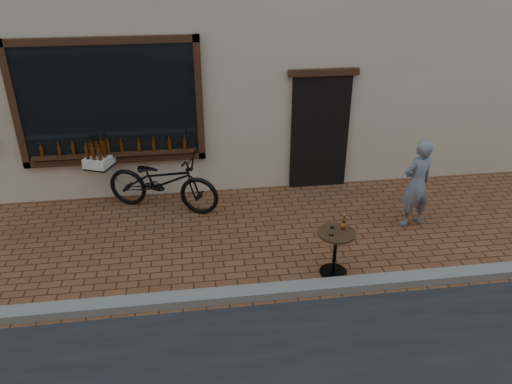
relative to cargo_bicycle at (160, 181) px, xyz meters
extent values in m
plane|color=brown|center=(1.12, -2.91, -0.56)|extent=(90.00, 90.00, 0.00)
cube|color=slate|center=(1.12, -2.71, -0.50)|extent=(90.00, 0.25, 0.12)
cube|color=black|center=(-0.78, 0.54, 1.29)|extent=(3.00, 0.06, 2.00)
cube|color=black|center=(-0.78, 0.52, 2.35)|extent=(3.24, 0.10, 0.12)
cube|color=black|center=(-0.78, 0.52, 0.23)|extent=(3.24, 0.10, 0.12)
cube|color=black|center=(-2.34, 0.52, 1.29)|extent=(0.12, 0.10, 2.24)
cube|color=black|center=(0.78, 0.52, 1.29)|extent=(0.12, 0.10, 2.24)
cube|color=black|center=(-0.78, 0.47, 0.36)|extent=(2.90, 0.16, 0.05)
cube|color=black|center=(3.02, 0.55, 0.54)|extent=(1.10, 0.10, 2.20)
cube|color=black|center=(3.02, 0.52, 1.70)|extent=(1.30, 0.10, 0.12)
cylinder|color=#3D1C07|center=(-2.03, 0.47, 0.48)|extent=(0.06, 0.06, 0.19)
cylinder|color=#3D1C07|center=(-1.75, 0.47, 0.48)|extent=(0.06, 0.06, 0.19)
cylinder|color=#3D1C07|center=(-1.48, 0.47, 0.48)|extent=(0.06, 0.06, 0.19)
cylinder|color=#3D1C07|center=(-1.20, 0.47, 0.48)|extent=(0.06, 0.06, 0.19)
cylinder|color=#3D1C07|center=(-0.92, 0.47, 0.48)|extent=(0.06, 0.06, 0.19)
cylinder|color=#3D1C07|center=(-0.64, 0.47, 0.48)|extent=(0.06, 0.06, 0.19)
cylinder|color=#3D1C07|center=(-0.37, 0.47, 0.48)|extent=(0.06, 0.06, 0.19)
cylinder|color=#3D1C07|center=(-0.09, 0.47, 0.48)|extent=(0.06, 0.06, 0.19)
cylinder|color=#3D1C07|center=(0.19, 0.47, 0.48)|extent=(0.06, 0.06, 0.19)
cylinder|color=#3D1C07|center=(0.47, 0.47, 0.48)|extent=(0.06, 0.06, 0.19)
imported|color=black|center=(0.04, -0.02, -0.01)|extent=(2.20, 1.45, 1.09)
cube|color=black|center=(-1.03, 0.42, 0.19)|extent=(0.60, 0.70, 0.04)
cube|color=silver|center=(-1.03, 0.42, 0.30)|extent=(0.61, 0.72, 0.17)
cylinder|color=#3D1C07|center=(-1.00, 0.17, 0.50)|extent=(0.07, 0.07, 0.23)
cylinder|color=#3D1C07|center=(-1.11, 0.21, 0.50)|extent=(0.07, 0.07, 0.23)
cylinder|color=#3D1C07|center=(-1.23, 0.26, 0.50)|extent=(0.07, 0.07, 0.23)
cylinder|color=#3D1C07|center=(-0.95, 0.30, 0.50)|extent=(0.07, 0.07, 0.23)
cylinder|color=#3D1C07|center=(-1.06, 0.35, 0.50)|extent=(0.07, 0.07, 0.23)
cylinder|color=#3D1C07|center=(-1.17, 0.40, 0.50)|extent=(0.07, 0.07, 0.23)
cylinder|color=#3D1C07|center=(-0.89, 0.44, 0.50)|extent=(0.07, 0.07, 0.23)
cylinder|color=#3D1C07|center=(-1.00, 0.48, 0.50)|extent=(0.07, 0.07, 0.23)
cylinder|color=#3D1C07|center=(-1.12, 0.53, 0.50)|extent=(0.07, 0.07, 0.23)
cylinder|color=#3D1C07|center=(-0.84, 0.57, 0.50)|extent=(0.07, 0.07, 0.23)
cylinder|color=#3D1C07|center=(-0.95, 0.62, 0.50)|extent=(0.07, 0.07, 0.23)
cylinder|color=black|center=(2.55, -2.34, -0.55)|extent=(0.40, 0.40, 0.03)
cylinder|color=black|center=(2.55, -2.34, -0.21)|extent=(0.05, 0.05, 0.64)
cylinder|color=black|center=(2.55, -2.34, 0.13)|extent=(0.55, 0.55, 0.04)
cylinder|color=gold|center=(2.66, -2.28, 0.23)|extent=(0.06, 0.06, 0.05)
cylinder|color=white|center=(2.46, -2.40, 0.20)|extent=(0.07, 0.07, 0.12)
imported|color=slate|center=(4.26, -1.15, 0.21)|extent=(0.64, 0.50, 1.55)
camera|label=1|loc=(0.58, -8.13, 3.88)|focal=35.00mm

